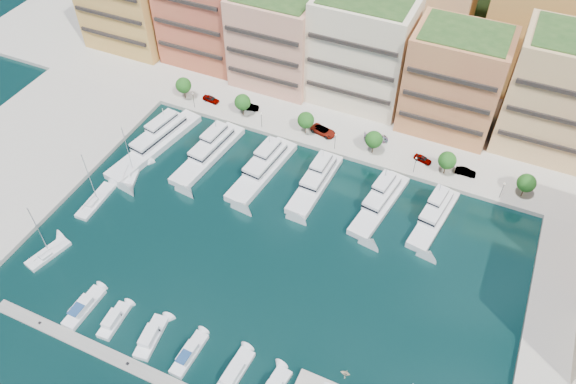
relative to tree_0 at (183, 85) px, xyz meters
name	(u,v)px	position (x,y,z in m)	size (l,w,h in m)	color
ground	(275,254)	(40.00, -33.50, -4.74)	(400.00, 400.00, 0.00)	black
north_quay	(377,79)	(40.00, 28.50, -4.74)	(220.00, 64.00, 2.00)	#9E998E
apartment_0	(127,0)	(-26.00, 16.49, 8.57)	(22.00, 16.50, 24.80)	#BD9445
apartment_1	(204,10)	(-4.00, 18.49, 9.57)	(20.00, 16.50, 26.80)	#B4633C
apartment_2	(276,40)	(17.00, 16.49, 7.57)	(20.00, 15.50, 22.80)	tan
apartment_3	(362,50)	(38.00, 18.49, 9.07)	(22.00, 16.50, 25.80)	beige
apartment_4	(454,81)	(60.00, 16.49, 8.07)	(20.00, 15.50, 23.80)	#CF8B4D
apartment_5	(564,96)	(82.00, 18.49, 9.57)	(22.00, 16.50, 26.80)	tan
backblock_2	(419,4)	(45.00, 40.50, 11.26)	(26.00, 18.00, 30.00)	tan
backblock_3	(544,30)	(75.00, 40.50, 11.26)	(26.00, 18.00, 30.00)	#BD9445
tree_0	(183,85)	(0.00, 0.00, 0.00)	(3.80, 3.80, 5.65)	#473323
tree_1	(242,102)	(16.00, 0.00, 0.00)	(3.80, 3.80, 5.65)	#473323
tree_2	(306,120)	(32.00, 0.00, 0.00)	(3.80, 3.80, 5.65)	#473323
tree_3	(374,140)	(48.00, 0.00, 0.00)	(3.80, 3.80, 5.65)	#473323
tree_4	(447,160)	(64.00, 0.00, 0.00)	(3.80, 3.80, 5.65)	#473323
tree_5	(527,183)	(80.00, 0.00, 0.00)	(3.80, 3.80, 5.65)	#473323
lamppost_0	(193,98)	(4.00, -2.30, -0.92)	(0.30, 0.30, 4.20)	black
lamppost_1	(261,118)	(22.00, -2.30, -0.92)	(0.30, 0.30, 4.20)	black
lamppost_2	(335,139)	(40.00, -2.30, -0.92)	(0.30, 0.30, 4.20)	black
lamppost_3	(415,162)	(58.00, -2.30, -0.92)	(0.30, 0.30, 4.20)	black
lamppost_4	(503,188)	(76.00, -2.30, -0.92)	(0.30, 0.30, 4.20)	black
yacht_0	(157,141)	(2.87, -16.60, -3.53)	(9.11, 26.83, 7.30)	silver
yacht_1	(210,151)	(15.26, -14.59, -3.65)	(7.26, 22.31, 7.30)	silver
yacht_2	(264,167)	(28.36, -14.26, -3.53)	(7.41, 21.74, 7.30)	silver
yacht_3	(316,180)	(40.15, -13.25, -3.53)	(5.47, 19.28, 7.30)	silver
yacht_4	(381,202)	(54.30, -13.48, -3.65)	(7.34, 19.94, 7.30)	silver
yacht_5	(435,215)	(65.23, -12.61, -3.53)	(6.64, 18.12, 7.30)	silver
cruiser_1	(84,308)	(15.05, -58.12, -4.17)	(2.82, 8.77, 2.66)	silver
cruiser_2	(114,321)	(21.37, -58.08, -4.20)	(2.80, 7.25, 2.55)	silver
cruiser_3	(151,337)	(28.88, -58.09, -4.20)	(3.63, 8.39, 2.55)	silver
cruiser_4	(189,354)	(36.23, -58.11, -4.17)	(2.68, 8.37, 2.66)	silver
cruiser_5	(234,374)	(44.45, -58.10, -4.20)	(3.24, 9.15, 2.55)	silver
sailboat_2	(132,173)	(3.00, -26.86, -4.43)	(5.42, 9.18, 13.20)	silver
sailboat_0	(48,254)	(1.35, -51.37, -4.43)	(4.81, 8.89, 13.20)	silver
sailboat_1	(96,202)	(1.03, -36.76, -4.44)	(3.19, 10.38, 13.20)	silver
tender_1	(345,373)	(60.49, -50.62, -4.31)	(1.41, 1.63, 0.86)	beige
car_0	(211,99)	(6.47, 1.39, -3.02)	(1.71, 4.25, 1.45)	gray
car_1	(250,107)	(16.43, 2.45, -3.02)	(1.54, 4.41, 1.45)	gray
car_2	(323,131)	(35.75, 1.50, -2.93)	(2.71, 5.88, 1.63)	gray
car_3	(376,138)	(47.47, 4.22, -2.95)	(2.23, 5.48, 1.59)	gray
car_4	(423,159)	(58.87, 1.82, -3.07)	(1.59, 3.94, 1.34)	gray
car_5	(466,172)	(68.18, 1.56, -3.03)	(1.51, 4.33, 1.43)	gray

